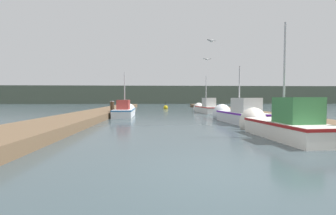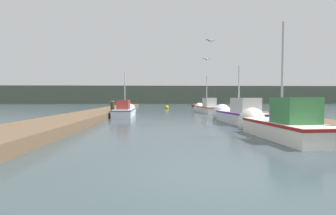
{
  "view_description": "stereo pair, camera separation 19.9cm",
  "coord_description": "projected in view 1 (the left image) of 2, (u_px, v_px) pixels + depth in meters",
  "views": [
    {
      "loc": [
        -1.25,
        -4.25,
        1.52
      ],
      "look_at": [
        -0.36,
        13.73,
        0.76
      ],
      "focal_mm": 24.0,
      "sensor_mm": 36.0,
      "label": 1
    },
    {
      "loc": [
        -1.06,
        -4.25,
        1.52
      ],
      "look_at": [
        -0.36,
        13.73,
        0.76
      ],
      "focal_mm": 24.0,
      "sensor_mm": 36.0,
      "label": 2
    }
  ],
  "objects": [
    {
      "name": "ground_plane",
      "position": [
        222.0,
        176.0,
        4.36
      ],
      "size": [
        200.0,
        200.0,
        0.0
      ],
      "color": "#38474C"
    },
    {
      "name": "dock_left",
      "position": [
        102.0,
        113.0,
        20.01
      ],
      "size": [
        2.86,
        40.0,
        0.44
      ],
      "color": "brown",
      "rests_on": "ground_plane"
    },
    {
      "name": "dock_right",
      "position": [
        238.0,
        112.0,
        20.63
      ],
      "size": [
        2.86,
        40.0,
        0.44
      ],
      "color": "brown",
      "rests_on": "ground_plane"
    },
    {
      "name": "distant_shore_ridge",
      "position": [
        161.0,
        95.0,
        66.25
      ],
      "size": [
        120.0,
        16.0,
        4.72
      ],
      "color": "#4C5647",
      "rests_on": "ground_plane"
    },
    {
      "name": "fishing_boat_0",
      "position": [
        282.0,
        124.0,
        8.78
      ],
      "size": [
        1.83,
        4.68,
        4.81
      ],
      "rotation": [
        0.0,
        0.0,
        0.07
      ],
      "color": "silver",
      "rests_on": "ground_plane"
    },
    {
      "name": "fishing_boat_1",
      "position": [
        238.0,
        114.0,
        14.06
      ],
      "size": [
        2.01,
        5.29,
        3.88
      ],
      "rotation": [
        0.0,
        0.0,
        0.1
      ],
      "color": "silver",
      "rests_on": "ground_plane"
    },
    {
      "name": "fishing_boat_2",
      "position": [
        125.0,
        111.0,
        18.98
      ],
      "size": [
        1.59,
        5.43,
        4.01
      ],
      "rotation": [
        0.0,
        0.0,
        0.03
      ],
      "color": "silver",
      "rests_on": "ground_plane"
    },
    {
      "name": "fishing_boat_3",
      "position": [
        206.0,
        108.0,
        23.56
      ],
      "size": [
        1.83,
        5.44,
        4.15
      ],
      "rotation": [
        0.0,
        0.0,
        0.09
      ],
      "color": "silver",
      "rests_on": "ground_plane"
    },
    {
      "name": "mooring_piling_1",
      "position": [
        112.0,
        109.0,
        18.67
      ],
      "size": [
        0.36,
        0.36,
        1.26
      ],
      "color": "#473523",
      "rests_on": "ground_plane"
    },
    {
      "name": "mooring_piling_2",
      "position": [
        204.0,
        104.0,
        28.47
      ],
      "size": [
        0.24,
        0.24,
        1.43
      ],
      "color": "#473523",
      "rests_on": "ground_plane"
    },
    {
      "name": "channel_buoy",
      "position": [
        166.0,
        108.0,
        31.34
      ],
      "size": [
        0.63,
        0.63,
        1.13
      ],
      "color": "gold",
      "rests_on": "ground_plane"
    },
    {
      "name": "seagull_lead",
      "position": [
        207.0,
        59.0,
        14.92
      ],
      "size": [
        0.55,
        0.29,
        0.12
      ],
      "rotation": [
        0.0,
        0.0,
        0.05
      ],
      "color": "white"
    },
    {
      "name": "seagull_1",
      "position": [
        212.0,
        41.0,
        12.12
      ],
      "size": [
        0.55,
        0.33,
        0.12
      ],
      "rotation": [
        0.0,
        0.0,
        3.56
      ],
      "color": "white"
    }
  ]
}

